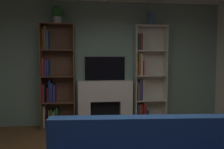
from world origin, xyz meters
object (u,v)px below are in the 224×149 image
(bookshelf_left, at_px, (54,80))
(vase_with_flowers, at_px, (151,19))
(bookshelf_right, at_px, (146,80))
(potted_plant, at_px, (57,14))
(fireplace, at_px, (105,102))
(tv, at_px, (105,69))

(bookshelf_left, xyz_separation_m, vase_with_flowers, (2.18, -0.03, 1.39))
(bookshelf_right, height_order, vase_with_flowers, vase_with_flowers)
(bookshelf_left, xyz_separation_m, potted_plant, (0.09, -0.03, 1.46))
(fireplace, height_order, bookshelf_left, bookshelf_left)
(bookshelf_left, bearing_deg, potted_plant, -18.29)
(tv, xyz_separation_m, bookshelf_left, (-1.14, -0.09, -0.25))
(fireplace, height_order, bookshelf_right, bookshelf_right)
(bookshelf_right, bearing_deg, vase_with_flowers, -23.00)
(fireplace, distance_m, vase_with_flowers, 2.16)
(tv, distance_m, bookshelf_left, 1.17)
(tv, xyz_separation_m, bookshelf_right, (0.95, -0.08, -0.27))
(tv, bearing_deg, fireplace, -90.00)
(bookshelf_right, height_order, potted_plant, potted_plant)
(fireplace, relative_size, bookshelf_right, 0.58)
(bookshelf_left, distance_m, potted_plant, 1.46)
(potted_plant, bearing_deg, bookshelf_left, 161.71)
(potted_plant, relative_size, vase_with_flowers, 0.87)
(potted_plant, bearing_deg, fireplace, 1.26)
(tv, height_order, vase_with_flowers, vase_with_flowers)
(bookshelf_right, relative_size, vase_with_flowers, 5.00)
(tv, bearing_deg, bookshelf_left, -175.55)
(tv, distance_m, vase_with_flowers, 1.55)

